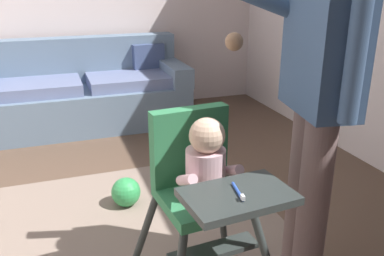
{
  "coord_description": "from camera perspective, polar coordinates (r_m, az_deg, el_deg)",
  "views": [
    {
      "loc": [
        -0.21,
        -2.02,
        1.45
      ],
      "look_at": [
        0.41,
        -0.23,
        0.75
      ],
      "focal_mm": 38.74,
      "sensor_mm": 36.0,
      "label": 1
    }
  ],
  "objects": [
    {
      "name": "couch",
      "position": [
        4.38,
        -14.49,
        4.71
      ],
      "size": [
        2.05,
        0.86,
        0.86
      ],
      "rotation": [
        0.0,
        0.0,
        -1.57
      ],
      "color": "slate",
      "rests_on": "ground"
    },
    {
      "name": "ground",
      "position": [
        2.52,
        -11.1,
        -16.74
      ],
      "size": [
        5.96,
        6.99,
        0.1
      ],
      "primitive_type": "cube",
      "color": "brown"
    },
    {
      "name": "high_chair",
      "position": [
        1.8,
        1.56,
        -6.92
      ],
      "size": [
        0.65,
        0.76,
        0.92
      ],
      "rotation": [
        0.0,
        0.0,
        -1.49
      ],
      "color": "#303635",
      "rests_on": "ground"
    },
    {
      "name": "toy_ball",
      "position": [
        2.83,
        -9.08,
        -8.7
      ],
      "size": [
        0.2,
        0.2,
        0.2
      ],
      "primitive_type": "sphere",
      "color": "green",
      "rests_on": "ground"
    },
    {
      "name": "adult_standing",
      "position": [
        1.83,
        16.78,
        3.37
      ],
      "size": [
        0.51,
        0.55,
        1.67
      ],
      "rotation": [
        0.0,
        0.0,
        2.97
      ],
      "color": "#6F5856",
      "rests_on": "ground"
    }
  ]
}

